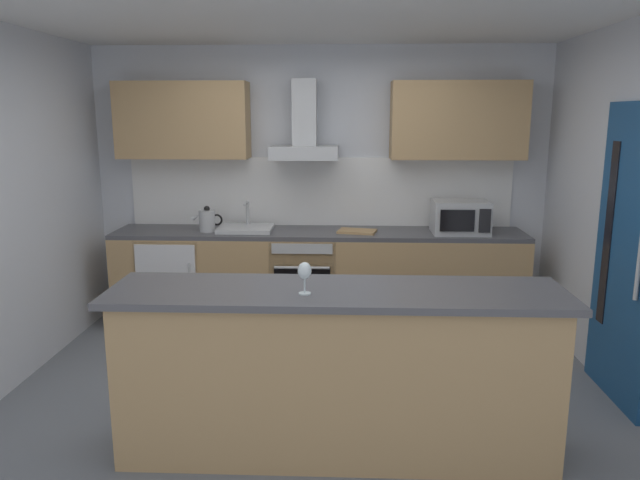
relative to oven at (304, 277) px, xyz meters
The scene contains 16 objects.
ground 1.65m from the oven, 85.18° to the right, with size 5.32×4.84×0.02m, color slate.
ceiling 2.67m from the oven, 85.18° to the right, with size 5.32×4.84×0.02m, color white.
wall_back 0.94m from the oven, 71.90° to the left, with size 5.32×0.12×2.60m, color silver.
backsplash_tile 0.85m from the oven, 68.34° to the left, with size 3.67×0.02×0.66m, color white.
counter_back 0.14m from the oven, 11.21° to the left, with size 3.80×0.60×0.90m.
counter_island 2.24m from the oven, 81.40° to the right, with size 2.57×0.64×1.00m.
upper_cabinets 1.47m from the oven, 53.01° to the left, with size 3.75×0.32×0.70m.
side_door 2.74m from the oven, 31.74° to the right, with size 0.08×0.85×2.05m.
oven is the anchor object (origin of this frame).
refrigerator 1.23m from the oven, behind, with size 0.58×0.60×0.85m.
microwave 1.54m from the oven, ahead, with size 0.50×0.38×0.30m.
sink 0.72m from the oven, behind, with size 0.50×0.40×0.26m.
kettle 1.05m from the oven, behind, with size 0.29×0.15×0.24m.
range_hood 1.33m from the oven, 90.00° to the left, with size 0.62×0.45×0.72m.
wine_glass 2.40m from the oven, 86.02° to the right, with size 0.08×0.08×0.18m.
chopping_board 0.67m from the oven, ahead, with size 0.34×0.22×0.02m, color tan.
Camera 1 is at (0.24, -3.87, 1.96)m, focal length 33.66 mm.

